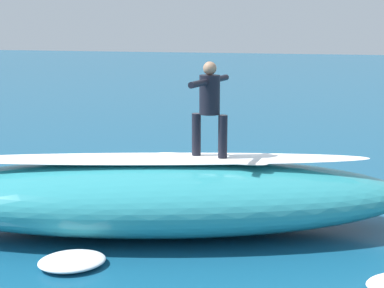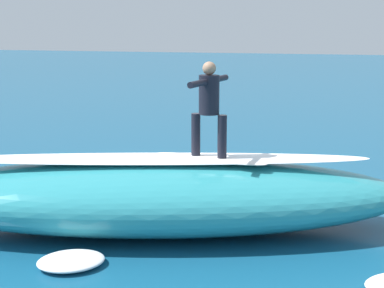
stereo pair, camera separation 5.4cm
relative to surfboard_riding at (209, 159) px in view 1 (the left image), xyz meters
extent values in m
plane|color=#145175|center=(0.60, -1.95, -1.30)|extent=(120.00, 120.00, 0.00)
ellipsoid|color=teal|center=(0.91, 0.26, -0.67)|extent=(9.26, 5.00, 1.26)
ellipsoid|color=white|center=(0.91, 0.26, 0.00)|extent=(7.50, 2.97, 0.08)
ellipsoid|color=silver|center=(0.00, 0.00, 0.00)|extent=(2.18, 0.82, 0.08)
cylinder|color=black|center=(0.24, -0.04, 0.41)|extent=(0.16, 0.16, 0.74)
cylinder|color=black|center=(-0.24, 0.04, 0.41)|extent=(0.16, 0.16, 0.74)
cylinder|color=black|center=(0.00, 0.00, 1.12)|extent=(0.40, 0.40, 0.67)
sphere|color=tan|center=(0.00, 0.00, 1.56)|extent=(0.23, 0.23, 0.23)
cylinder|color=black|center=(0.08, 0.47, 1.35)|extent=(0.20, 0.61, 0.11)
cylinder|color=black|center=(-0.08, -0.47, 1.35)|extent=(0.20, 0.61, 0.11)
ellipsoid|color=#EAE5C6|center=(1.75, -4.16, -1.26)|extent=(1.03, 2.31, 0.08)
cylinder|color=black|center=(1.75, -4.16, -1.09)|extent=(0.44, 0.80, 0.27)
sphere|color=tan|center=(1.86, -3.71, -1.03)|extent=(0.19, 0.19, 0.19)
cylinder|color=black|center=(1.66, -4.86, -1.16)|extent=(0.27, 0.65, 0.12)
cylinder|color=black|center=(1.51, -4.82, -1.16)|extent=(0.27, 0.65, 0.12)
ellipsoid|color=white|center=(1.62, 2.13, -1.22)|extent=(1.34, 1.30, 0.17)
camera|label=1|loc=(-2.39, 9.99, 2.33)|focal=56.68mm
camera|label=2|loc=(-2.44, 9.98, 2.33)|focal=56.68mm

